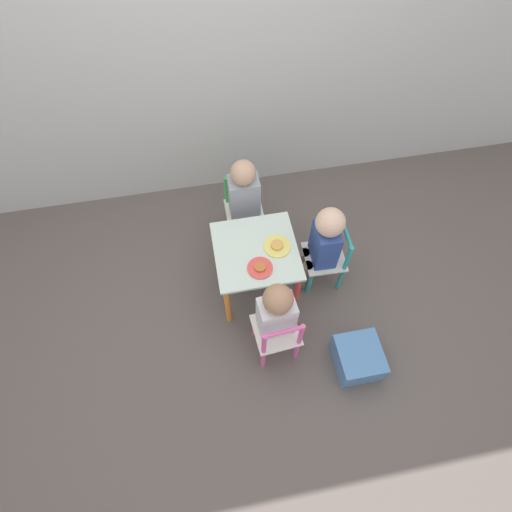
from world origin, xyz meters
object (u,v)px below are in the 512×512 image
object	(u,v)px
child_front	(275,313)
storage_bin	(358,358)
child_back	(245,198)
chair_teal	(327,257)
chair_green	(244,210)
plate_front	(260,268)
plate_right	(277,246)
kids_table	(256,257)
chair_pink	(277,335)
child_right	(323,242)

from	to	relation	value
child_front	storage_bin	size ratio (longest dim) A/B	2.61
child_back	chair_teal	bearing A→B (deg)	-41.96
chair_green	plate_front	bearing A→B (deg)	-89.93
storage_bin	plate_right	bearing A→B (deg)	120.25
chair_green	kids_table	bearing A→B (deg)	-90.00
child_front	plate_front	xyz separation A→B (m)	(-0.03, 0.28, 0.03)
chair_pink	child_right	size ratio (longest dim) A/B	0.70
child_front	chair_teal	bearing A→B (deg)	-142.52
chair_green	child_front	size ratio (longest dim) A/B	0.71
storage_bin	chair_teal	bearing A→B (deg)	93.23
child_front	child_right	world-z (taller)	child_right
chair_teal	child_front	bearing A→B (deg)	-46.19
chair_green	child_back	bearing A→B (deg)	-90.00
kids_table	plate_front	world-z (taller)	plate_front
kids_table	storage_bin	xyz separation A→B (m)	(0.51, -0.65, -0.28)
chair_pink	plate_front	bearing A→B (deg)	-88.27
child_right	plate_front	bearing A→B (deg)	-72.44
child_front	plate_front	size ratio (longest dim) A/B	4.79
chair_green	storage_bin	bearing A→B (deg)	-65.42
plate_right	child_front	bearing A→B (deg)	-103.23
kids_table	plate_front	size ratio (longest dim) A/B	3.35
child_front	storage_bin	bearing A→B (deg)	148.80
chair_teal	chair_green	bearing A→B (deg)	-134.29
chair_green	child_front	xyz separation A→B (m)	(0.03, -0.89, 0.19)
chair_pink	plate_front	size ratio (longest dim) A/B	3.39
chair_green	plate_right	xyz separation A→B (m)	(0.13, -0.48, 0.21)
chair_green	storage_bin	size ratio (longest dim) A/B	1.84
chair_green	child_back	world-z (taller)	child_back
child_front	plate_right	world-z (taller)	child_front
child_back	plate_right	world-z (taller)	child_back
kids_table	plate_right	world-z (taller)	plate_right
chair_pink	storage_bin	world-z (taller)	chair_pink
child_back	plate_right	xyz separation A→B (m)	(0.13, -0.42, 0.01)
plate_front	child_back	bearing A→B (deg)	89.76
chair_teal	storage_bin	bearing A→B (deg)	4.96
child_front	chair_pink	bearing A→B (deg)	90.00
chair_green	child_right	xyz separation A→B (m)	(0.41, -0.49, 0.20)
chair_green	child_front	bearing A→B (deg)	-87.71
kids_table	child_back	xyz separation A→B (m)	(0.00, 0.42, 0.07)
kids_table	storage_bin	size ratio (longest dim) A/B	1.82
chair_teal	chair_green	world-z (taller)	same
plate_front	child_front	bearing A→B (deg)	-83.31
chair_green	child_right	distance (m)	0.67
kids_table	child_front	distance (m)	0.42
storage_bin	child_back	bearing A→B (deg)	115.47
plate_right	storage_bin	distance (m)	0.84
chair_pink	child_right	bearing A→B (deg)	-133.89
kids_table	child_back	bearing A→B (deg)	89.69
kids_table	child_right	size ratio (longest dim) A/B	0.69
chair_teal	plate_front	bearing A→B (deg)	-74.55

